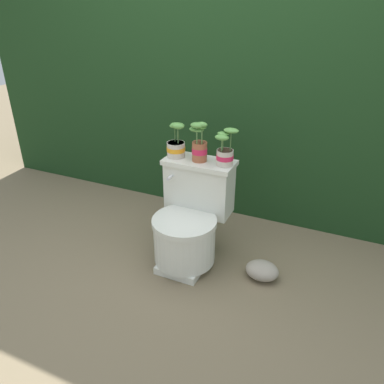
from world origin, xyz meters
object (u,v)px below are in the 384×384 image
Objects in this scene: potted_plant_left at (176,145)px; potted_plant_middle at (225,152)px; garden_stone at (262,270)px; potted_plant_midleft at (199,145)px; toilet at (190,220)px.

potted_plant_middle is at bearing -2.24° from potted_plant_left.
garden_stone is (0.33, -0.15, -0.70)m from potted_plant_middle.
garden_stone is at bearing -16.36° from potted_plant_midleft.
potted_plant_middle reaches higher than toilet.
toilet is 0.56m from garden_stone.
potted_plant_left is 0.87× the size of potted_plant_midleft.
potted_plant_midleft is 1.10× the size of potted_plant_middle.
toilet is 0.49m from potted_plant_midleft.
toilet is 0.50m from potted_plant_left.
potted_plant_left is 0.96× the size of potted_plant_middle.
toilet is 2.77× the size of potted_plant_middle.
potted_plant_left reaches higher than toilet.
potted_plant_left is at bearing 166.63° from garden_stone.
potted_plant_left is 0.17m from potted_plant_midleft.
potted_plant_midleft is at bearing 163.64° from garden_stone.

